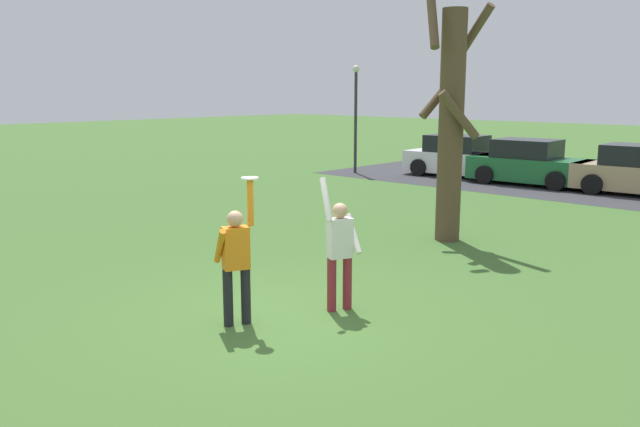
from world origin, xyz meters
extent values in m
plane|color=#426B2D|center=(0.00, 0.00, 0.00)|extent=(120.00, 120.00, 0.00)
cylinder|color=black|center=(-0.25, -0.67, 0.41)|extent=(0.14, 0.14, 0.82)
cylinder|color=black|center=(-0.14, -0.43, 0.41)|extent=(0.14, 0.14, 0.82)
cube|color=orange|center=(-0.19, -0.55, 1.12)|extent=(0.35, 0.42, 0.60)
sphere|color=tan|center=(-0.19, -0.55, 1.53)|extent=(0.23, 0.23, 0.23)
cylinder|color=orange|center=(-0.29, -0.76, 1.17)|extent=(0.47, 0.27, 0.58)
cylinder|color=orange|center=(-0.10, -0.35, 1.75)|extent=(0.09, 0.09, 0.66)
cylinder|color=maroon|center=(0.50, 1.03, 0.41)|extent=(0.14, 0.14, 0.82)
cylinder|color=maroon|center=(0.40, 0.79, 0.41)|extent=(0.14, 0.14, 0.82)
cube|color=silver|center=(0.45, 0.91, 1.12)|extent=(0.35, 0.42, 0.60)
sphere|color=tan|center=(0.45, 0.91, 1.53)|extent=(0.23, 0.23, 0.23)
cylinder|color=silver|center=(0.54, 1.12, 1.17)|extent=(0.47, 0.27, 0.58)
cylinder|color=silver|center=(0.36, 0.71, 1.72)|extent=(0.34, 0.20, 0.65)
cylinder|color=white|center=(-0.10, -0.35, 2.09)|extent=(0.24, 0.24, 0.02)
cube|color=white|center=(-6.51, 15.84, 0.55)|extent=(4.19, 2.02, 0.80)
cube|color=black|center=(-6.66, 15.83, 1.27)|extent=(2.19, 1.75, 0.64)
cylinder|color=black|center=(-5.29, 16.82, 0.33)|extent=(0.67, 0.26, 0.66)
cylinder|color=black|center=(-5.19, 15.00, 0.33)|extent=(0.67, 0.26, 0.66)
cylinder|color=black|center=(-7.83, 16.68, 0.33)|extent=(0.67, 0.26, 0.66)
cylinder|color=black|center=(-7.73, 14.86, 0.33)|extent=(0.67, 0.26, 0.66)
cube|color=#1E6633|center=(-3.52, 15.60, 0.55)|extent=(4.19, 2.02, 0.80)
cube|color=black|center=(-3.67, 15.59, 1.27)|extent=(2.19, 1.75, 0.64)
cylinder|color=black|center=(-2.30, 16.58, 0.33)|extent=(0.67, 0.26, 0.66)
cylinder|color=black|center=(-2.20, 14.76, 0.33)|extent=(0.67, 0.26, 0.66)
cylinder|color=black|center=(-4.84, 16.44, 0.33)|extent=(0.67, 0.26, 0.66)
cylinder|color=black|center=(-4.74, 14.62, 0.33)|extent=(0.67, 0.26, 0.66)
cube|color=black|center=(0.05, 15.76, 1.27)|extent=(2.19, 1.75, 0.64)
cylinder|color=black|center=(-1.12, 16.61, 0.33)|extent=(0.67, 0.26, 0.66)
cylinder|color=black|center=(-1.02, 14.79, 0.33)|extent=(0.67, 0.26, 0.66)
cylinder|color=brown|center=(-0.92, 6.10, 2.49)|extent=(0.54, 0.54, 4.98)
cylinder|color=brown|center=(-1.33, 6.26, 3.18)|extent=(0.55, 1.02, 1.05)
cylinder|color=brown|center=(-1.28, 5.73, 5.10)|extent=(0.98, 0.97, 2.00)
cylinder|color=brown|center=(-0.59, 5.86, 2.78)|extent=(0.71, 0.88, 1.05)
cylinder|color=brown|center=(-0.86, 6.62, 4.37)|extent=(1.21, 0.33, 1.46)
cylinder|color=#2D2D33|center=(-10.17, 13.92, 2.00)|extent=(0.12, 0.12, 4.00)
sphere|color=silver|center=(-10.17, 13.92, 4.12)|extent=(0.28, 0.28, 0.28)
camera|label=1|loc=(6.70, -6.19, 3.28)|focal=36.53mm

